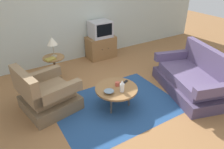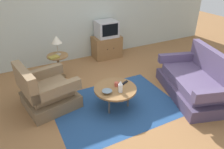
{
  "view_description": "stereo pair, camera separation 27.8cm",
  "coord_description": "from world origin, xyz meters",
  "views": [
    {
      "loc": [
        -1.91,
        -2.75,
        2.47
      ],
      "look_at": [
        -0.08,
        0.22,
        0.55
      ],
      "focal_mm": 33.58,
      "sensor_mm": 36.0,
      "label": 1
    },
    {
      "loc": [
        -1.66,
        -2.89,
        2.47
      ],
      "look_at": [
        -0.08,
        0.22,
        0.55
      ],
      "focal_mm": 33.58,
      "sensor_mm": 36.0,
      "label": 2
    }
  ],
  "objects": [
    {
      "name": "ground_plane",
      "position": [
        0.0,
        0.0,
        0.0
      ],
      "size": [
        16.0,
        16.0,
        0.0
      ],
      "primitive_type": "plane",
      "color": "olive"
    },
    {
      "name": "book",
      "position": [
        -0.89,
        1.45,
        0.59
      ],
      "size": [
        0.24,
        0.2,
        0.03
      ],
      "rotation": [
        0.0,
        0.0,
        0.25
      ],
      "color": "olive",
      "rests_on": "side_table"
    },
    {
      "name": "table_lamp",
      "position": [
        -0.76,
        1.58,
        0.92
      ],
      "size": [
        0.23,
        0.23,
        0.45
      ],
      "color": "#9E937A",
      "rests_on": "side_table"
    },
    {
      "name": "tv_remote_dark",
      "position": [
        0.1,
        0.04,
        0.42
      ],
      "size": [
        0.16,
        0.11,
        0.02
      ],
      "rotation": [
        0.0,
        0.0,
        3.59
      ],
      "color": "black",
      "rests_on": "coffee_table"
    },
    {
      "name": "side_table",
      "position": [
        -0.79,
        1.56,
        0.41
      ],
      "size": [
        0.48,
        0.48,
        0.57
      ],
      "color": "olive",
      "rests_on": "ground"
    },
    {
      "name": "area_rug",
      "position": [
        -0.14,
        -0.03,
        0.0
      ],
      "size": [
        2.27,
        1.67,
        0.0
      ],
      "primitive_type": "cube",
      "color": "navy",
      "rests_on": "ground"
    },
    {
      "name": "couch",
      "position": [
        1.51,
        -0.43,
        0.29
      ],
      "size": [
        1.38,
        1.86,
        0.91
      ],
      "rotation": [
        0.0,
        0.0,
        1.27
      ],
      "color": "#4B3E5C",
      "rests_on": "ground"
    },
    {
      "name": "television",
      "position": [
        0.74,
        2.15,
        0.82
      ],
      "size": [
        0.57,
        0.47,
        0.44
      ],
      "color": "#B7B7BC",
      "rests_on": "tv_stand"
    },
    {
      "name": "tv_stand",
      "position": [
        0.74,
        2.14,
        0.3
      ],
      "size": [
        0.78,
        0.49,
        0.6
      ],
      "color": "olive",
      "rests_on": "ground"
    },
    {
      "name": "back_wall",
      "position": [
        0.0,
        2.48,
        1.35
      ],
      "size": [
        9.0,
        0.12,
        2.7
      ],
      "primitive_type": "cube",
      "color": "#B2BCB2",
      "rests_on": "ground"
    },
    {
      "name": "bowl",
      "position": [
        -0.34,
        -0.1,
        0.43
      ],
      "size": [
        0.18,
        0.18,
        0.04
      ],
      "color": "slate",
      "rests_on": "coffee_table"
    },
    {
      "name": "vase",
      "position": [
        -0.11,
        -0.18,
        0.51
      ],
      "size": [
        0.08,
        0.08,
        0.22
      ],
      "color": "white",
      "rests_on": "coffee_table"
    },
    {
      "name": "coffee_table",
      "position": [
        -0.14,
        -0.03,
        0.38
      ],
      "size": [
        0.78,
        0.78,
        0.41
      ],
      "color": "olive",
      "rests_on": "ground"
    },
    {
      "name": "armchair",
      "position": [
        -1.27,
        0.56,
        0.3
      ],
      "size": [
        1.05,
        1.03,
        0.89
      ],
      "rotation": [
        0.0,
        0.0,
        -1.38
      ],
      "color": "brown",
      "rests_on": "ground"
    },
    {
      "name": "mug",
      "position": [
        -0.08,
        0.03,
        0.44
      ],
      "size": [
        0.12,
        0.08,
        0.08
      ],
      "color": "#B74C3D",
      "rests_on": "coffee_table"
    }
  ]
}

